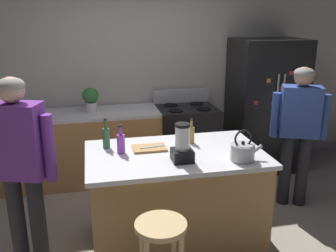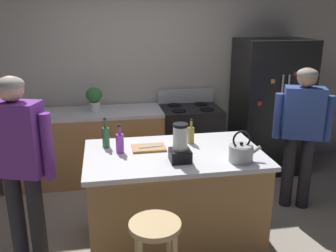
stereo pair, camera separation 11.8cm
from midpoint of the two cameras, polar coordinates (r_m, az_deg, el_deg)
ground_plane at (r=3.67m, az=0.07°, el=-17.40°), size 14.00×14.00×0.00m
back_wall at (r=5.00m, az=-4.71°, el=8.70°), size 8.00×0.10×2.70m
kitchen_island at (r=3.43m, az=0.07°, el=-11.12°), size 1.55×0.95×0.91m
back_counter_run at (r=4.79m, az=-13.35°, el=-3.18°), size 2.00×0.64×0.91m
refrigerator at (r=5.12m, az=14.17°, el=3.10°), size 0.90×0.73×1.76m
stove_range at (r=4.90m, az=2.13°, el=-2.12°), size 0.76×0.65×1.09m
person_by_island_left at (r=3.15m, az=-22.96°, el=-4.64°), size 0.59×0.34×1.63m
person_by_sink_right at (r=4.15m, az=18.82°, el=0.22°), size 0.58×0.36×1.55m
bar_stool at (r=2.67m, az=-2.43°, el=-17.80°), size 0.36×0.36×0.72m
potted_plant at (r=4.61m, az=-12.61°, el=4.22°), size 0.20×0.20×0.30m
blender_appliance at (r=3.01m, az=1.11°, el=-3.05°), size 0.17×0.17×0.32m
bottle_vinegar at (r=3.44m, az=2.63°, el=-1.30°), size 0.06×0.06×0.24m
bottle_soda at (r=3.22m, az=-8.34°, el=-2.63°), size 0.07×0.07×0.26m
bottle_olive_oil at (r=3.37m, az=-10.55°, el=-1.72°), size 0.07×0.07×0.28m
tea_kettle at (r=3.09m, az=10.42°, el=-3.90°), size 0.28×0.20×0.27m
cutting_board at (r=3.31m, az=-3.89°, el=-3.44°), size 0.30×0.20×0.02m
chef_knife at (r=3.31m, az=-3.55°, el=-3.21°), size 0.22×0.06×0.01m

